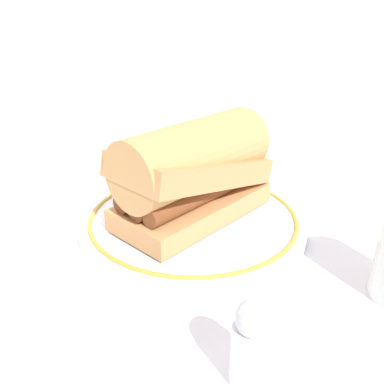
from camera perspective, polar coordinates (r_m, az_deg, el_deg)
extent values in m
plane|color=white|center=(0.53, -0.74, -4.73)|extent=(1.50, 1.50, 0.00)
cylinder|color=white|center=(0.53, 0.00, -3.80)|extent=(0.29, 0.29, 0.01)
torus|color=#B29333|center=(0.53, 0.00, -3.23)|extent=(0.26, 0.26, 0.01)
cube|color=tan|center=(0.52, 0.00, -1.69)|extent=(0.22, 0.16, 0.03)
cylinder|color=brown|center=(0.50, 2.05, -0.02)|extent=(0.18, 0.09, 0.02)
cylinder|color=brown|center=(0.51, 0.00, 0.77)|extent=(0.18, 0.09, 0.02)
cylinder|color=brown|center=(0.53, -1.93, 1.52)|extent=(0.18, 0.09, 0.02)
cube|color=tan|center=(0.50, 0.00, 3.55)|extent=(0.22, 0.16, 0.07)
cylinder|color=tan|center=(0.50, 0.00, 5.16)|extent=(0.22, 0.15, 0.08)
cylinder|color=white|center=(0.33, 8.30, -21.38)|extent=(0.03, 0.03, 0.05)
sphere|color=silver|center=(0.31, 8.72, -16.84)|extent=(0.03, 0.03, 0.03)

